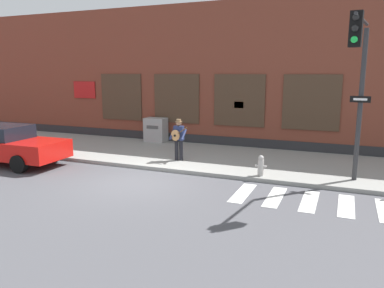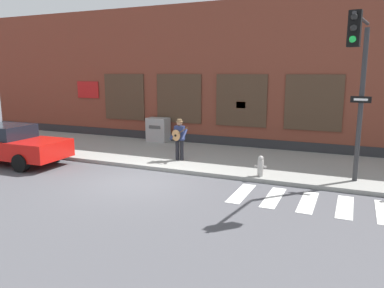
{
  "view_description": "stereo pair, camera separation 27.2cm",
  "coord_description": "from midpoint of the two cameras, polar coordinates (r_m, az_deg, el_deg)",
  "views": [
    {
      "loc": [
        6.18,
        -10.25,
        3.55
      ],
      "look_at": [
        1.19,
        1.82,
        1.05
      ],
      "focal_mm": 35.0,
      "sensor_mm": 36.0,
      "label": 1
    },
    {
      "loc": [
        6.43,
        -10.14,
        3.55
      ],
      "look_at": [
        1.19,
        1.82,
        1.05
      ],
      "focal_mm": 35.0,
      "sensor_mm": 36.0,
      "label": 2
    }
  ],
  "objects": [
    {
      "name": "ground_plane",
      "position": [
        12.5,
        -8.95,
        -5.78
      ],
      "size": [
        160.0,
        160.0,
        0.0
      ],
      "primitive_type": "plane",
      "color": "#4C4C51"
    },
    {
      "name": "sidewalk",
      "position": [
        15.96,
        -1.4,
        -1.75
      ],
      "size": [
        28.0,
        5.05,
        0.14
      ],
      "color": "gray",
      "rests_on": "ground"
    },
    {
      "name": "building_backdrop",
      "position": [
        19.79,
        3.93,
        10.29
      ],
      "size": [
        28.0,
        4.06,
        6.74
      ],
      "color": "brown",
      "rests_on": "ground"
    },
    {
      "name": "crosswalk",
      "position": [
        11.01,
        19.28,
        -8.56
      ],
      "size": [
        5.2,
        1.9,
        0.01
      ],
      "color": "silver",
      "rests_on": "ground"
    },
    {
      "name": "red_car",
      "position": [
        16.31,
        -26.68,
        -0.13
      ],
      "size": [
        4.66,
        2.09,
        1.53
      ],
      "color": "red",
      "rests_on": "ground"
    },
    {
      "name": "busker",
      "position": [
        14.62,
        -2.65,
        1.04
      ],
      "size": [
        0.73,
        0.55,
        1.63
      ],
      "color": "black",
      "rests_on": "sidewalk"
    },
    {
      "name": "traffic_light",
      "position": [
        11.77,
        23.47,
        9.91
      ],
      "size": [
        0.77,
        2.57,
        4.92
      ],
      "color": "#2D2D30",
      "rests_on": "sidewalk"
    },
    {
      "name": "utility_box",
      "position": [
        18.77,
        -5.95,
        2.16
      ],
      "size": [
        1.06,
        0.72,
        1.19
      ],
      "color": "#9E9E9E",
      "rests_on": "sidewalk"
    },
    {
      "name": "fire_hydrant",
      "position": [
        12.73,
        9.84,
        -3.27
      ],
      "size": [
        0.38,
        0.2,
        0.7
      ],
      "color": "#B2ADA8",
      "rests_on": "sidewalk"
    }
  ]
}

